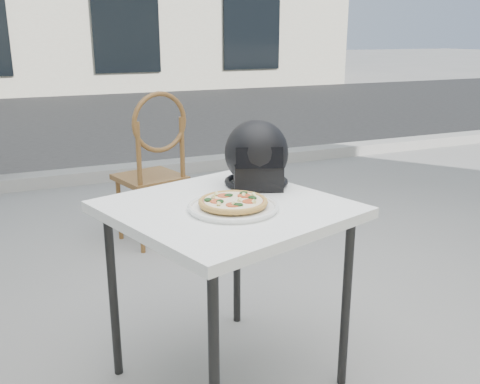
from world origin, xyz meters
name	(u,v)px	position (x,y,z in m)	size (l,w,h in m)	color
ground	(262,307)	(0.00, 0.00, 0.00)	(80.00, 80.00, 0.00)	gray
street_asphalt	(81,121)	(0.00, 7.00, 0.00)	(30.00, 8.00, 0.00)	black
curb	(135,171)	(0.00, 3.00, 0.06)	(30.00, 0.25, 0.12)	#9A9790
cafe_table_main	(227,221)	(-0.40, -0.49, 0.71)	(1.03, 1.03, 0.78)	white
plate	(233,207)	(-0.40, -0.56, 0.79)	(0.39, 0.39, 0.02)	white
pizza	(233,202)	(-0.40, -0.56, 0.81)	(0.32, 0.32, 0.03)	tan
helmet	(257,157)	(-0.17, -0.29, 0.90)	(0.36, 0.36, 0.29)	black
cafe_chair_main	(154,161)	(-0.27, 1.12, 0.59)	(0.50, 0.50, 1.06)	brown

